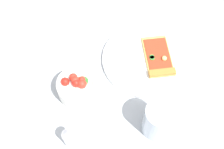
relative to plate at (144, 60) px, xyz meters
The scene contains 6 objects.
ground_plane 0.02m from the plate, 88.14° to the left, with size 2.40×2.40×0.00m, color #B2B7BC.
plate is the anchor object (origin of this frame).
pizza_slice_main 0.04m from the plate, 63.79° to the right, with size 0.16×0.15×0.02m.
salad_bowl 0.23m from the plate, 155.13° to the left, with size 0.11×0.11×0.08m.
soda_glass 0.22m from the plate, 138.67° to the right, with size 0.08×0.08×0.12m.
pepper_shaker 0.33m from the plate, behind, with size 0.03×0.03×0.08m.
Camera 1 is at (-0.44, -0.22, 0.78)m, focal length 47.84 mm.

